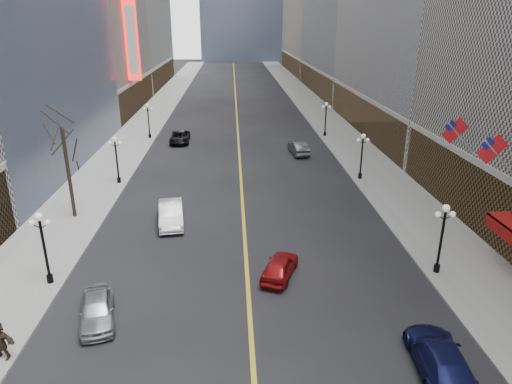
{
  "coord_description": "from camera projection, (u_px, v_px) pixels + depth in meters",
  "views": [
    {
      "loc": [
        -0.74,
        5.76,
        14.84
      ],
      "look_at": [
        0.18,
        23.27,
        8.23
      ],
      "focal_mm": 32.0,
      "sensor_mm": 36.0,
      "label": 1
    }
  ],
  "objects": [
    {
      "name": "sidewalk_east",
      "position": [
        334.0,
        129.0,
        65.95
      ],
      "size": [
        6.0,
        230.0,
        0.15
      ],
      "primitive_type": "cube",
      "color": "gray",
      "rests_on": "ground"
    },
    {
      "name": "sidewalk_west",
      "position": [
        139.0,
        132.0,
        64.59
      ],
      "size": [
        6.0,
        230.0,
        0.15
      ],
      "primitive_type": "cube",
      "color": "gray",
      "rests_on": "ground"
    },
    {
      "name": "lane_line",
      "position": [
        237.0,
        117.0,
        74.64
      ],
      "size": [
        0.25,
        200.0,
        0.02
      ],
      "primitive_type": "cube",
      "color": "gold",
      "rests_on": "ground"
    },
    {
      "name": "streetlamp_east_1",
      "position": [
        442.0,
        232.0,
        27.47
      ],
      "size": [
        1.26,
        0.44,
        4.52
      ],
      "color": "black",
      "rests_on": "sidewalk_east"
    },
    {
      "name": "streetlamp_east_2",
      "position": [
        362.0,
        152.0,
        44.29
      ],
      "size": [
        1.26,
        0.44,
        4.52
      ],
      "color": "black",
      "rests_on": "sidewalk_east"
    },
    {
      "name": "streetlamp_east_3",
      "position": [
        326.0,
        115.0,
        61.11
      ],
      "size": [
        1.26,
        0.44,
        4.52
      ],
      "color": "black",
      "rests_on": "sidewalk_east"
    },
    {
      "name": "streetlamp_west_1",
      "position": [
        43.0,
        241.0,
        26.32
      ],
      "size": [
        1.26,
        0.44,
        4.52
      ],
      "color": "black",
      "rests_on": "sidewalk_west"
    },
    {
      "name": "streetlamp_west_2",
      "position": [
        116.0,
        155.0,
        43.14
      ],
      "size": [
        1.26,
        0.44,
        4.52
      ],
      "color": "black",
      "rests_on": "sidewalk_west"
    },
    {
      "name": "streetlamp_west_3",
      "position": [
        148.0,
        117.0,
        59.96
      ],
      "size": [
        1.26,
        0.44,
        4.52
      ],
      "color": "black",
      "rests_on": "sidewalk_west"
    },
    {
      "name": "flag_4",
      "position": [
        495.0,
        152.0,
        27.97
      ],
      "size": [
        2.87,
        0.12,
        2.87
      ],
      "color": "#B2B2B7",
      "rests_on": "ground"
    },
    {
      "name": "flag_5",
      "position": [
        457.0,
        133.0,
        32.64
      ],
      "size": [
        2.87,
        0.12,
        2.87
      ],
      "color": "#B2B2B7",
      "rests_on": "ground"
    },
    {
      "name": "awning_c",
      "position": [
        512.0,
        227.0,
        27.62
      ],
      "size": [
        1.4,
        4.0,
        0.93
      ],
      "color": "maroon",
      "rests_on": "ground"
    },
    {
      "name": "theatre_marquee",
      "position": [
        132.0,
        40.0,
        69.63
      ],
      "size": [
        2.0,
        0.55,
        12.0
      ],
      "color": "red",
      "rests_on": "ground"
    },
    {
      "name": "tree_west_far",
      "position": [
        64.0,
        142.0,
        34.4
      ],
      "size": [
        3.6,
        3.6,
        7.92
      ],
      "color": "#2D231C",
      "rests_on": "sidewalk_west"
    },
    {
      "name": "car_nb_near",
      "position": [
        97.0,
        309.0,
        23.76
      ],
      "size": [
        2.73,
        4.58,
        1.46
      ],
      "primitive_type": "imported",
      "rotation": [
        0.0,
        0.0,
        0.25
      ],
      "color": "#A5A8AC",
      "rests_on": "ground"
    },
    {
      "name": "car_nb_mid",
      "position": [
        171.0,
        214.0,
        35.22
      ],
      "size": [
        2.42,
        5.27,
        1.68
      ],
      "primitive_type": "imported",
      "rotation": [
        0.0,
        0.0,
        0.13
      ],
      "color": "white",
      "rests_on": "ground"
    },
    {
      "name": "car_nb_far",
      "position": [
        180.0,
        137.0,
        58.73
      ],
      "size": [
        2.51,
        5.23,
        1.44
      ],
      "primitive_type": "imported",
      "rotation": [
        0.0,
        0.0,
        0.02
      ],
      "color": "black",
      "rests_on": "ground"
    },
    {
      "name": "car_sb_near",
      "position": [
        440.0,
        358.0,
        20.26
      ],
      "size": [
        2.61,
        5.46,
        1.54
      ],
      "primitive_type": "imported",
      "rotation": [
        0.0,
        0.0,
        3.05
      ],
      "color": "#111441",
      "rests_on": "ground"
    },
    {
      "name": "car_sb_mid",
      "position": [
        280.0,
        266.0,
        27.96
      ],
      "size": [
        2.99,
        4.39,
        1.39
      ],
      "primitive_type": "imported",
      "rotation": [
        0.0,
        0.0,
        2.77
      ],
      "color": "maroon",
      "rests_on": "ground"
    },
    {
      "name": "car_sb_far",
      "position": [
        299.0,
        148.0,
        53.65
      ],
      "size": [
        2.14,
        4.81,
        1.53
      ],
      "primitive_type": "imported",
      "rotation": [
        0.0,
        0.0,
        3.26
      ],
      "color": "#414548",
      "rests_on": "ground"
    }
  ]
}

